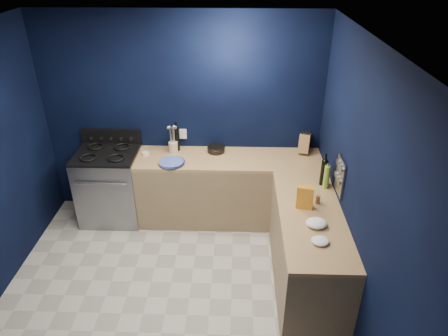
{
  "coord_description": "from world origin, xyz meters",
  "views": [
    {
      "loc": [
        0.68,
        -3.02,
        3.25
      ],
      "look_at": [
        0.55,
        1.0,
        1.0
      ],
      "focal_mm": 32.65,
      "sensor_mm": 36.0,
      "label": 1
    }
  ],
  "objects_px": {
    "gas_range": "(111,187)",
    "utensil_crock": "(173,147)",
    "plate_stack": "(171,163)",
    "knife_block": "(304,143)",
    "crouton_bag": "(305,197)"
  },
  "relations": [
    {
      "from": "gas_range",
      "to": "utensil_crock",
      "type": "xyz_separation_m",
      "value": [
        0.82,
        0.15,
        0.51
      ]
    },
    {
      "from": "knife_block",
      "to": "plate_stack",
      "type": "bearing_deg",
      "value": -151.82
    },
    {
      "from": "plate_stack",
      "to": "knife_block",
      "type": "xyz_separation_m",
      "value": [
        1.64,
        0.38,
        0.1
      ]
    },
    {
      "from": "knife_block",
      "to": "crouton_bag",
      "type": "distance_m",
      "value": 1.26
    },
    {
      "from": "gas_range",
      "to": "crouton_bag",
      "type": "xyz_separation_m",
      "value": [
        2.31,
        -1.03,
        0.56
      ]
    },
    {
      "from": "utensil_crock",
      "to": "knife_block",
      "type": "xyz_separation_m",
      "value": [
        1.66,
        0.07,
        0.05
      ]
    },
    {
      "from": "utensil_crock",
      "to": "knife_block",
      "type": "height_order",
      "value": "knife_block"
    },
    {
      "from": "plate_stack",
      "to": "crouton_bag",
      "type": "xyz_separation_m",
      "value": [
        1.47,
        -0.86,
        0.1
      ]
    },
    {
      "from": "gas_range",
      "to": "utensil_crock",
      "type": "distance_m",
      "value": 0.98
    },
    {
      "from": "knife_block",
      "to": "crouton_bag",
      "type": "height_order",
      "value": "knife_block"
    },
    {
      "from": "plate_stack",
      "to": "knife_block",
      "type": "bearing_deg",
      "value": 13.22
    },
    {
      "from": "gas_range",
      "to": "crouton_bag",
      "type": "height_order",
      "value": "crouton_bag"
    },
    {
      "from": "gas_range",
      "to": "plate_stack",
      "type": "xyz_separation_m",
      "value": [
        0.84,
        -0.17,
        0.46
      ]
    },
    {
      "from": "utensil_crock",
      "to": "crouton_bag",
      "type": "xyz_separation_m",
      "value": [
        1.49,
        -1.18,
        0.05
      ]
    },
    {
      "from": "utensil_crock",
      "to": "plate_stack",
      "type": "bearing_deg",
      "value": -86.7
    }
  ]
}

